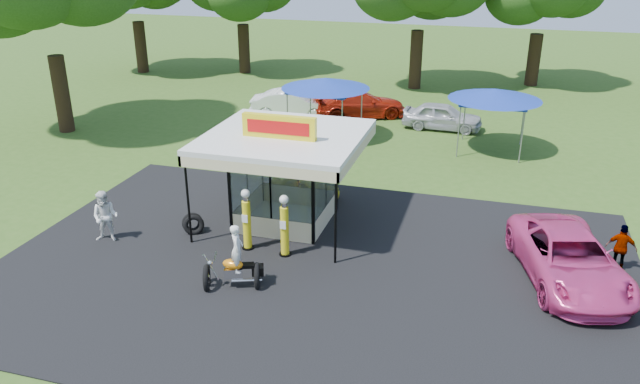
# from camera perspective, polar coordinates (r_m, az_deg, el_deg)

# --- Properties ---
(ground) EXTENTS (120.00, 120.00, 0.00)m
(ground) POSITION_cam_1_polar(r_m,az_deg,el_deg) (18.33, -2.32, -9.90)
(ground) COLOR #33551A
(ground) RESTS_ON ground
(asphalt_apron) EXTENTS (20.00, 14.00, 0.04)m
(asphalt_apron) POSITION_cam_1_polar(r_m,az_deg,el_deg) (19.95, -0.49, -6.90)
(asphalt_apron) COLOR black
(asphalt_apron) RESTS_ON ground
(gas_station_kiosk) EXTENTS (5.40, 5.40, 4.18)m
(gas_station_kiosk) POSITION_cam_1_polar(r_m,az_deg,el_deg) (22.34, -3.19, 1.42)
(gas_station_kiosk) COLOR white
(gas_station_kiosk) RESTS_ON ground
(gas_pump_left) EXTENTS (0.41, 0.41, 2.18)m
(gas_pump_left) POSITION_cam_1_polar(r_m,az_deg,el_deg) (20.75, -6.71, -2.65)
(gas_pump_left) COLOR black
(gas_pump_left) RESTS_ON ground
(gas_pump_right) EXTENTS (0.40, 0.40, 2.17)m
(gas_pump_right) POSITION_cam_1_polar(r_m,az_deg,el_deg) (20.22, -3.26, -3.25)
(gas_pump_right) COLOR black
(gas_pump_right) RESTS_ON ground
(motorcycle) EXTENTS (1.87, 1.37, 2.13)m
(motorcycle) POSITION_cam_1_polar(r_m,az_deg,el_deg) (18.72, -7.73, -6.42)
(motorcycle) COLOR black
(motorcycle) RESTS_ON ground
(spare_tires) EXTENTS (0.94, 0.82, 0.76)m
(spare_tires) POSITION_cam_1_polar(r_m,az_deg,el_deg) (22.43, -11.53, -2.88)
(spare_tires) COLOR black
(spare_tires) RESTS_ON ground
(kiosk_car) EXTENTS (2.82, 1.13, 0.96)m
(kiosk_car) POSITION_cam_1_polar(r_m,az_deg,el_deg) (24.76, -1.44, 0.38)
(kiosk_car) COLOR yellow
(kiosk_car) RESTS_ON ground
(pink_sedan) EXTENTS (3.93, 6.01, 1.54)m
(pink_sedan) POSITION_cam_1_polar(r_m,az_deg,el_deg) (20.34, 21.80, -5.65)
(pink_sedan) COLOR #D93B84
(pink_sedan) RESTS_ON ground
(spectator_west) EXTENTS (1.02, 0.87, 1.83)m
(spectator_west) POSITION_cam_1_polar(r_m,az_deg,el_deg) (22.44, -19.03, -2.15)
(spectator_west) COLOR white
(spectator_west) RESTS_ON ground
(spectator_east_b) EXTENTS (0.95, 0.50, 1.55)m
(spectator_east_b) POSITION_cam_1_polar(r_m,az_deg,el_deg) (21.64, 25.84, -4.62)
(spectator_east_b) COLOR gray
(spectator_east_b) RESTS_ON ground
(bg_car_a) EXTENTS (4.97, 2.55, 1.56)m
(bg_car_a) POSITION_cam_1_polar(r_m,az_deg,el_deg) (36.10, -2.53, 8.04)
(bg_car_a) COLOR white
(bg_car_a) RESTS_ON ground
(bg_car_b) EXTENTS (5.74, 4.32, 1.55)m
(bg_car_b) POSITION_cam_1_polar(r_m,az_deg,el_deg) (36.20, 3.60, 8.05)
(bg_car_b) COLOR #AE1F0D
(bg_car_b) RESTS_ON ground
(bg_car_c) EXTENTS (4.28, 1.86, 1.44)m
(bg_car_c) POSITION_cam_1_polar(r_m,az_deg,el_deg) (34.45, 11.13, 6.81)
(bg_car_c) COLOR #BBBBC0
(bg_car_c) RESTS_ON ground
(tent_west) EXTENTS (4.49, 4.49, 3.14)m
(tent_west) POSITION_cam_1_polar(r_m,az_deg,el_deg) (31.80, 0.50, 9.87)
(tent_west) COLOR gray
(tent_west) RESTS_ON ground
(tent_east) EXTENTS (4.39, 4.39, 3.07)m
(tent_east) POSITION_cam_1_polar(r_m,az_deg,el_deg) (30.94, 15.71, 8.56)
(tent_east) COLOR gray
(tent_east) RESTS_ON ground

